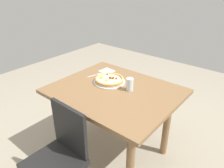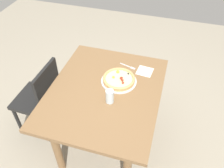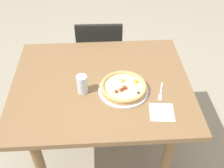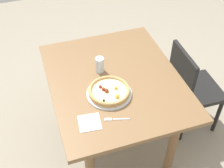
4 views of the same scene
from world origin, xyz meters
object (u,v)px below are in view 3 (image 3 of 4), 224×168
(fork, at_px, (161,93))
(drinking_glass, at_px, (82,84))
(napkin, at_px, (162,112))
(plate, at_px, (123,90))
(pizza, at_px, (124,87))
(chair_near, at_px, (99,56))
(dining_table, at_px, (101,95))

(fork, height_order, drinking_glass, drinking_glass)
(napkin, bearing_deg, plate, -43.86)
(pizza, xyz_separation_m, fork, (-0.23, 0.04, -0.03))
(chair_near, bearing_deg, drinking_glass, -97.00)
(plate, distance_m, fork, 0.23)
(drinking_glass, bearing_deg, fork, 174.78)
(fork, relative_size, drinking_glass, 1.33)
(dining_table, height_order, napkin, napkin)
(napkin, bearing_deg, chair_near, -70.43)
(dining_table, distance_m, pizza, 0.22)
(dining_table, bearing_deg, napkin, 140.50)
(dining_table, bearing_deg, fork, 161.49)
(chair_near, xyz_separation_m, fork, (-0.37, 0.81, 0.30))
(plate, bearing_deg, chair_near, -79.70)
(chair_near, relative_size, fork, 5.32)
(drinking_glass, bearing_deg, plate, 178.30)
(chair_near, xyz_separation_m, plate, (-0.14, 0.78, 0.30))
(chair_near, height_order, napkin, chair_near)
(dining_table, height_order, chair_near, chair_near)
(chair_near, relative_size, plate, 2.72)
(plate, relative_size, pizza, 1.10)
(chair_near, height_order, pizza, chair_near)
(plate, distance_m, napkin, 0.28)
(dining_table, distance_m, fork, 0.41)
(drinking_glass, bearing_deg, napkin, 156.01)
(dining_table, bearing_deg, chair_near, -89.86)
(plate, xyz_separation_m, fork, (-0.23, 0.04, -0.00))
(dining_table, relative_size, plate, 3.64)
(fork, height_order, napkin, fork)
(chair_near, height_order, fork, chair_near)
(chair_near, distance_m, fork, 0.94)
(plate, relative_size, drinking_glass, 2.61)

